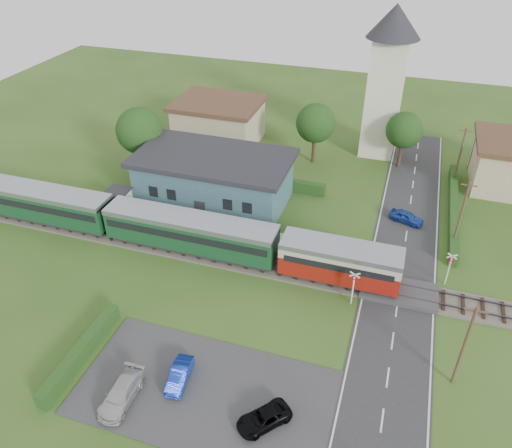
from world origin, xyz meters
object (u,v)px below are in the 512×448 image
(church_tower, at_px, (388,72))
(car_on_road, at_px, (407,217))
(house_west, at_px, (219,121))
(crossing_signal_far, at_px, (450,264))
(equipment_hut, at_px, (119,201))
(train, at_px, (159,226))
(car_park_silver, at_px, (121,393))
(crossing_signal_near, at_px, (354,283))
(car_park_blue, at_px, (180,375))
(station_building, at_px, (214,178))
(car_park_dark, at_px, (264,418))
(pedestrian_near, at_px, (261,231))
(pedestrian_far, at_px, (131,207))

(church_tower, relative_size, car_on_road, 5.22)
(house_west, height_order, crossing_signal_far, house_west)
(equipment_hut, distance_m, house_west, 20.05)
(equipment_hut, relative_size, train, 0.06)
(train, bearing_deg, car_on_road, 26.97)
(crossing_signal_far, height_order, car_on_road, crossing_signal_far)
(car_park_silver, bearing_deg, train, 107.09)
(crossing_signal_near, distance_m, car_park_silver, 18.90)
(equipment_hut, xyz_separation_m, church_tower, (23.00, 22.80, 8.48))
(equipment_hut, height_order, car_park_blue, equipment_hut)
(station_building, bearing_deg, equipment_hut, -144.08)
(crossing_signal_far, distance_m, car_on_road, 9.55)
(church_tower, height_order, car_park_dark, church_tower)
(church_tower, relative_size, pedestrian_near, 11.59)
(crossing_signal_near, xyz_separation_m, car_park_blue, (-9.88, -11.25, -1.52))
(car_on_road, bearing_deg, church_tower, 36.06)
(station_building, distance_m, crossing_signal_far, 24.51)
(car_park_blue, bearing_deg, car_park_dark, -19.21)
(car_on_road, distance_m, pedestrian_far, 27.66)
(equipment_hut, xyz_separation_m, station_building, (8.00, 5.79, 0.95))
(station_building, bearing_deg, crossing_signal_near, -34.81)
(house_west, bearing_deg, crossing_signal_far, -35.77)
(station_building, height_order, house_west, house_west)
(equipment_hut, relative_size, church_tower, 0.14)
(car_park_silver, distance_m, pedestrian_far, 22.16)
(equipment_hut, height_order, crossing_signal_far, crossing_signal_far)
(car_park_dark, bearing_deg, crossing_signal_far, 99.63)
(crossing_signal_far, xyz_separation_m, car_park_silver, (-20.02, -18.62, -1.45))
(equipment_hut, xyz_separation_m, car_park_dark, (20.93, -18.21, -1.18))
(train, xyz_separation_m, crossing_signal_near, (18.27, -2.41, -0.04))
(car_park_silver, height_order, pedestrian_far, pedestrian_far)
(church_tower, bearing_deg, house_west, -171.47)
(equipment_hut, height_order, train, train)
(car_park_blue, bearing_deg, house_west, 100.22)
(car_park_blue, bearing_deg, equipment_hut, 123.52)
(station_building, distance_m, car_park_dark, 27.35)
(station_building, relative_size, house_west, 1.48)
(house_west, distance_m, crossing_signal_near, 33.22)
(crossing_signal_near, xyz_separation_m, car_park_silver, (-12.82, -13.82, -1.45))
(pedestrian_far, bearing_deg, church_tower, -56.32)
(crossing_signal_near, xyz_separation_m, car_on_road, (3.37, 13.42, -1.52))
(crossing_signal_near, xyz_separation_m, car_park_dark, (-3.47, -12.61, -1.57))
(crossing_signal_far, bearing_deg, house_west, 144.23)
(church_tower, distance_m, car_park_silver, 44.77)
(equipment_hut, height_order, pedestrian_far, equipment_hut)
(car_park_blue, bearing_deg, station_building, 98.84)
(crossing_signal_near, bearing_deg, pedestrian_far, 166.07)
(station_building, height_order, car_park_blue, station_building)
(car_park_silver, bearing_deg, crossing_signal_far, 41.43)
(crossing_signal_far, distance_m, car_park_dark, 20.48)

